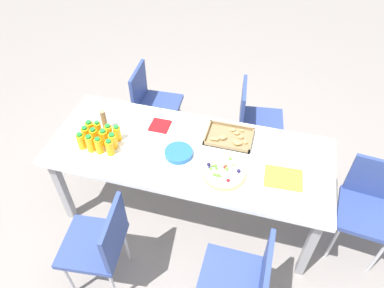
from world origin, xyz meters
name	(u,v)px	position (x,y,z in m)	size (l,w,h in m)	color
ground_plane	(189,209)	(0.00, 0.00, 0.00)	(12.00, 12.00, 0.00)	gray
party_table	(189,157)	(0.00, 0.00, 0.68)	(2.09, 0.82, 0.75)	white
chair_far_right	(254,118)	(0.40, 0.79, 0.50)	(0.45, 0.45, 0.83)	#33478C
chair_near_right	(243,279)	(0.55, -0.75, 0.50)	(0.40, 0.40, 0.83)	#33478C
chair_end	(369,203)	(1.35, 0.06, 0.50)	(0.44, 0.44, 0.83)	#33478C
chair_far_left	(152,101)	(-0.59, 0.78, 0.50)	(0.42, 0.42, 0.83)	#33478C
chair_near_left	(101,242)	(-0.40, -0.75, 0.50)	(0.44, 0.44, 0.83)	#33478C
juice_bottle_0	(81,141)	(-0.77, -0.18, 0.81)	(0.06, 0.06, 0.14)	#F9AD14
juice_bottle_1	(90,144)	(-0.69, -0.19, 0.82)	(0.06, 0.06, 0.15)	#FAAE14
juice_bottle_2	(99,146)	(-0.62, -0.19, 0.81)	(0.05, 0.05, 0.14)	#F9AC14
juice_bottle_3	(110,148)	(-0.54, -0.18, 0.81)	(0.06, 0.06, 0.13)	#F9AE14
juice_bottle_4	(86,134)	(-0.77, -0.10, 0.81)	(0.06, 0.06, 0.14)	#FAAE14
juice_bottle_5	(94,137)	(-0.70, -0.11, 0.82)	(0.06, 0.06, 0.15)	#F9AE14
juice_bottle_6	(104,138)	(-0.62, -0.11, 0.82)	(0.06, 0.06, 0.15)	#F9AD14
juice_bottle_7	(113,141)	(-0.55, -0.12, 0.81)	(0.06, 0.06, 0.14)	#F9AD14
juice_bottle_8	(90,129)	(-0.77, -0.04, 0.81)	(0.06, 0.06, 0.14)	#FAAE14
juice_bottle_9	(98,129)	(-0.70, -0.03, 0.82)	(0.05, 0.05, 0.14)	#FAAD14
juice_bottle_10	(109,132)	(-0.62, -0.03, 0.81)	(0.06, 0.06, 0.13)	#F9AE14
juice_bottle_11	(117,133)	(-0.55, -0.03, 0.81)	(0.06, 0.06, 0.14)	#F9AD14
fruit_pizza	(224,172)	(0.29, -0.15, 0.76)	(0.31, 0.31, 0.05)	tan
snack_tray	(229,137)	(0.26, 0.20, 0.76)	(0.35, 0.26, 0.04)	olive
plate_stack	(179,153)	(-0.06, -0.06, 0.77)	(0.20, 0.20, 0.04)	blue
napkin_stack	(160,126)	(-0.29, 0.19, 0.75)	(0.15, 0.15, 0.01)	red
cardboard_tube	(104,120)	(-0.69, 0.05, 0.84)	(0.04, 0.04, 0.18)	#9E7A56
paper_folder	(283,178)	(0.70, -0.08, 0.75)	(0.26, 0.20, 0.01)	yellow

